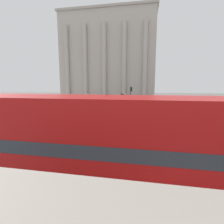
{
  "coord_description": "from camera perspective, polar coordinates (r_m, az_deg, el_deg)",
  "views": [
    {
      "loc": [
        -0.96,
        -2.16,
        4.43
      ],
      "look_at": [
        -4.39,
        15.51,
        1.63
      ],
      "focal_mm": 28.0,
      "sensor_mm": 36.0,
      "label": 1
    }
  ],
  "objects": [
    {
      "name": "traffic_light_far",
      "position": [
        28.63,
        6.14,
        5.37
      ],
      "size": [
        0.42,
        0.24,
        4.18
      ],
      "color": "black",
      "rests_on": "ground_plane"
    },
    {
      "name": "traffic_light_mid",
      "position": [
        21.21,
        3.32,
        2.97
      ],
      "size": [
        0.42,
        0.24,
        3.44
      ],
      "color": "black",
      "rests_on": "ground_plane"
    },
    {
      "name": "pedestrian_grey",
      "position": [
        32.08,
        20.68,
        2.21
      ],
      "size": [
        0.32,
        0.32,
        1.79
      ],
      "rotation": [
        0.0,
        0.0,
        0.34
      ],
      "color": "#282B33",
      "rests_on": "ground_plane"
    },
    {
      "name": "pedestrian_red",
      "position": [
        20.34,
        25.05,
        -1.9
      ],
      "size": [
        0.32,
        0.32,
        1.63
      ],
      "rotation": [
        0.0,
        0.0,
        0.0
      ],
      "color": "#282B33",
      "rests_on": "ground_plane"
    },
    {
      "name": "plaza_building_left",
      "position": [
        47.14,
        -0.53,
        16.52
      ],
      "size": [
        22.86,
        14.02,
        21.45
      ],
      "color": "#BCB2A8",
      "rests_on": "ground_plane"
    },
    {
      "name": "car_maroon",
      "position": [
        32.43,
        29.68,
        1.08
      ],
      "size": [
        4.2,
        1.93,
        1.35
      ],
      "rotation": [
        0.0,
        0.0,
        1.77
      ],
      "color": "black",
      "rests_on": "ground_plane"
    },
    {
      "name": "pedestrian_olive",
      "position": [
        13.98,
        10.07,
        -5.32
      ],
      "size": [
        0.32,
        0.32,
        1.79
      ],
      "rotation": [
        0.0,
        0.0,
        2.45
      ],
      "color": "#282B33",
      "rests_on": "ground_plane"
    },
    {
      "name": "double_decker_bus",
      "position": [
        6.8,
        -11.22,
        -10.13
      ],
      "size": [
        10.47,
        2.63,
        4.03
      ],
      "rotation": [
        0.0,
        0.0,
        -0.14
      ],
      "color": "black",
      "rests_on": "ground_plane"
    },
    {
      "name": "pedestrian_white",
      "position": [
        27.8,
        25.33,
        0.73
      ],
      "size": [
        0.32,
        0.32,
        1.6
      ],
      "rotation": [
        0.0,
        0.0,
        2.94
      ],
      "color": "#282B33",
      "rests_on": "ground_plane"
    }
  ]
}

